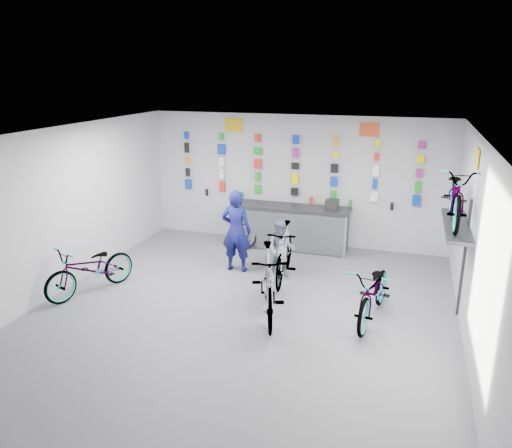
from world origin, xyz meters
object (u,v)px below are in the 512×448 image
(bike_left, at_px, (91,269))
(bike_service, at_px, (284,253))
(bike_center, at_px, (268,283))
(counter, at_px, (290,228))
(bike_right, at_px, (374,292))
(customer, at_px, (281,249))
(clerk, at_px, (236,231))

(bike_left, distance_m, bike_service, 3.63)
(bike_center, xyz_separation_m, bike_service, (-0.13, 1.57, -0.04))
(counter, xyz_separation_m, bike_service, (0.32, -1.79, 0.07))
(bike_right, bearing_deg, counter, 133.92)
(counter, height_order, customer, customer)
(bike_right, relative_size, bike_service, 1.00)
(bike_center, distance_m, customer, 1.69)
(bike_right, height_order, customer, customer)
(bike_service, distance_m, clerk, 1.10)
(bike_left, height_order, bike_center, bike_center)
(bike_left, distance_m, bike_center, 3.35)
(bike_service, bearing_deg, counter, 94.42)
(counter, relative_size, bike_center, 1.36)
(clerk, bearing_deg, customer, 174.98)
(bike_center, bearing_deg, bike_right, -4.97)
(counter, xyz_separation_m, customer, (0.22, -1.69, 0.10))
(counter, distance_m, bike_left, 4.52)
(bike_right, relative_size, clerk, 1.09)
(bike_center, distance_m, clerk, 2.11)
(counter, relative_size, customer, 2.31)
(counter, height_order, bike_left, counter)
(clerk, bearing_deg, counter, -115.35)
(bike_service, bearing_deg, bike_left, -158.17)
(bike_service, xyz_separation_m, customer, (-0.09, 0.11, 0.03))
(bike_service, bearing_deg, clerk, 165.29)
(counter, bearing_deg, clerk, -114.08)
(bike_service, relative_size, clerk, 1.09)
(bike_center, xyz_separation_m, clerk, (-1.17, 1.74, 0.25))
(counter, bearing_deg, bike_right, -54.21)
(bike_service, xyz_separation_m, clerk, (-1.04, 0.17, 0.29))
(clerk, bearing_deg, bike_right, 153.79)
(clerk, xyz_separation_m, customer, (0.95, -0.06, -0.26))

